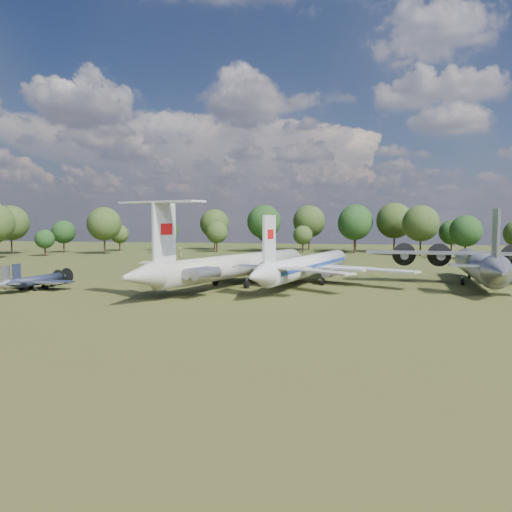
% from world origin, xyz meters
% --- Properties ---
extents(ground, '(300.00, 300.00, 0.00)m').
position_xyz_m(ground, '(0.00, 0.00, 0.00)').
color(ground, '#244316').
rests_on(ground, ground).
extents(il62_airliner, '(53.31, 60.19, 4.91)m').
position_xyz_m(il62_airliner, '(4.49, 3.25, 2.45)').
color(il62_airliner, beige).
rests_on(il62_airliner, ground).
extents(tu104_jet, '(44.30, 52.72, 4.59)m').
position_xyz_m(tu104_jet, '(15.10, 7.87, 2.29)').
color(tu104_jet, silver).
rests_on(tu104_jet, ground).
extents(an12_transport, '(37.21, 40.99, 5.09)m').
position_xyz_m(an12_transport, '(41.45, 11.44, 2.55)').
color(an12_transport, '#96989D').
rests_on(an12_transport, ground).
extents(small_prop_west, '(11.57, 14.97, 2.07)m').
position_xyz_m(small_prop_west, '(-23.34, -6.41, 1.03)').
color(small_prop_west, black).
rests_on(small_prop_west, ground).
extents(small_prop_northwest, '(11.57, 14.72, 1.99)m').
position_xyz_m(small_prop_northwest, '(-23.88, -7.95, 1.00)').
color(small_prop_northwest, '#AAACB2').
rests_on(small_prop_northwest, ground).
extents(person_on_il62, '(0.74, 0.69, 1.69)m').
position_xyz_m(person_on_il62, '(-0.22, -9.65, 5.75)').
color(person_on_il62, olive).
rests_on(person_on_il62, il62_airliner).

